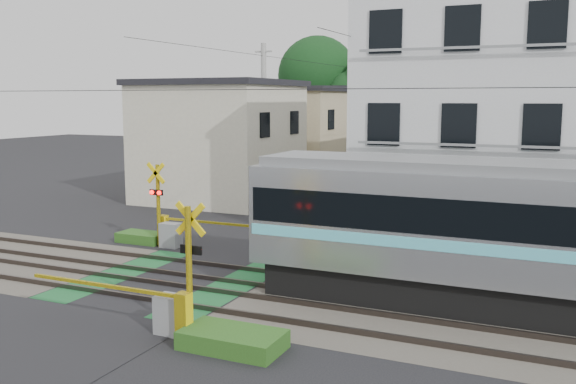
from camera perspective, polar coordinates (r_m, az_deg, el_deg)
The scene contains 11 objects.
ground at distance 19.45m, azimuth -10.32°, elevation -7.78°, with size 120.00×120.00×0.00m, color black.
track_bed at distance 19.44m, azimuth -10.32°, elevation -7.67°, with size 120.00×120.00×0.14m.
crossing_signal_near at distance 14.96m, azimuth -10.18°, elevation -9.86°, with size 4.74×0.65×3.09m.
crossing_signal_far at distance 23.63m, azimuth -10.50°, elevation -3.14°, with size 4.74×0.65×3.09m.
apartment_block at distance 24.92m, azimuth 19.35°, elevation 6.26°, with size 10.20×8.36×9.30m.
houses_row at distance 42.60m, azimuth 10.15°, elevation 5.34°, with size 22.07×31.35×6.80m.
tree_hill at distance 64.37m, azimuth 15.04°, elevation 8.49°, with size 40.00×13.78×11.97m.
catenary at distance 16.15m, azimuth 7.22°, elevation 2.39°, with size 60.00×5.04×7.00m.
utility_poles at distance 40.11m, azimuth 7.33°, elevation 6.42°, with size 7.90×42.00×8.00m.
pedestrian at distance 48.88m, azimuth 11.10°, elevation 2.95°, with size 0.67×0.44×1.85m, color black.
weed_patches at distance 18.41m, azimuth -5.95°, elevation -8.01°, with size 10.25×8.80×0.40m.
Camera 1 is at (10.73, -15.32, 5.33)m, focal length 40.00 mm.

